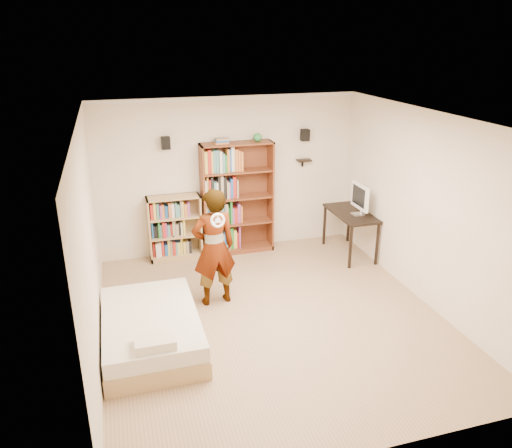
% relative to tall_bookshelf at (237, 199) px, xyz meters
% --- Properties ---
extents(ground, '(4.50, 5.00, 0.01)m').
position_rel_tall_bookshelf_xyz_m(ground, '(-0.11, -2.32, -0.98)').
color(ground, tan).
rests_on(ground, ground).
extents(room_shell, '(4.52, 5.02, 2.71)m').
position_rel_tall_bookshelf_xyz_m(room_shell, '(-0.11, -2.32, 0.79)').
color(room_shell, white).
rests_on(room_shell, ground).
extents(crown_molding, '(4.50, 5.00, 0.06)m').
position_rel_tall_bookshelf_xyz_m(crown_molding, '(-0.11, -2.32, 1.69)').
color(crown_molding, white).
rests_on(crown_molding, room_shell).
extents(speaker_left, '(0.14, 0.12, 0.20)m').
position_rel_tall_bookshelf_xyz_m(speaker_left, '(-1.16, 0.08, 1.02)').
color(speaker_left, black).
rests_on(speaker_left, room_shell).
extents(speaker_right, '(0.14, 0.12, 0.20)m').
position_rel_tall_bookshelf_xyz_m(speaker_right, '(1.24, 0.08, 1.02)').
color(speaker_right, black).
rests_on(speaker_right, room_shell).
extents(wall_shelf, '(0.25, 0.16, 0.02)m').
position_rel_tall_bookshelf_xyz_m(wall_shelf, '(1.24, 0.09, 0.57)').
color(wall_shelf, black).
rests_on(wall_shelf, room_shell).
extents(tall_bookshelf, '(1.23, 0.36, 1.95)m').
position_rel_tall_bookshelf_xyz_m(tall_bookshelf, '(0.00, 0.00, 0.00)').
color(tall_bookshelf, brown).
rests_on(tall_bookshelf, ground).
extents(low_bookshelf, '(0.89, 0.33, 1.11)m').
position_rel_tall_bookshelf_xyz_m(low_bookshelf, '(-1.10, 0.01, -0.42)').
color(low_bookshelf, tan).
rests_on(low_bookshelf, ground).
extents(computer_desk, '(0.57, 1.14, 0.78)m').
position_rel_tall_bookshelf_xyz_m(computer_desk, '(1.84, -0.68, -0.59)').
color(computer_desk, black).
rests_on(computer_desk, ground).
extents(imac, '(0.17, 0.54, 0.53)m').
position_rel_tall_bookshelf_xyz_m(imac, '(1.89, -0.81, 0.06)').
color(imac, white).
rests_on(imac, computer_desk).
extents(daybed, '(1.17, 1.80, 0.53)m').
position_rel_tall_bookshelf_xyz_m(daybed, '(-1.75, -2.50, -0.71)').
color(daybed, white).
rests_on(daybed, ground).
extents(person, '(0.67, 0.48, 1.71)m').
position_rel_tall_bookshelf_xyz_m(person, '(-0.77, -1.68, -0.12)').
color(person, black).
rests_on(person, ground).
extents(wii_wheel, '(0.20, 0.07, 0.20)m').
position_rel_tall_bookshelf_xyz_m(wii_wheel, '(-0.77, -1.99, 0.40)').
color(wii_wheel, white).
rests_on(wii_wheel, person).
extents(navy_bag, '(0.33, 0.22, 0.42)m').
position_rel_tall_bookshelf_xyz_m(navy_bag, '(-1.14, 0.03, -0.76)').
color(navy_bag, black).
rests_on(navy_bag, ground).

